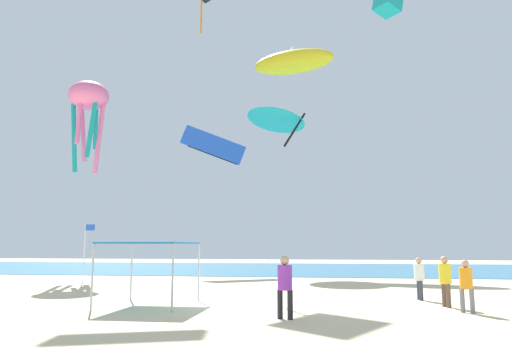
# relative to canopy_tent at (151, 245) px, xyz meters

# --- Properties ---
(ground) EXTENTS (110.00, 110.00, 0.10)m
(ground) POSITION_rel_canopy_tent_xyz_m (3.28, 0.91, -2.24)
(ground) COLOR beige
(ocean_strip) EXTENTS (110.00, 24.83, 0.03)m
(ocean_strip) POSITION_rel_canopy_tent_xyz_m (3.28, 28.25, -2.18)
(ocean_strip) COLOR teal
(ocean_strip) RESTS_ON ground
(canopy_tent) EXTENTS (2.91, 3.40, 2.30)m
(canopy_tent) POSITION_rel_canopy_tent_xyz_m (0.00, 0.00, 0.00)
(canopy_tent) COLOR #B2B2B7
(canopy_tent) RESTS_ON ground
(person_near_tent) EXTENTS (0.41, 0.41, 1.71)m
(person_near_tent) POSITION_rel_canopy_tent_xyz_m (11.05, -0.40, -1.19)
(person_near_tent) COLOR slate
(person_near_tent) RESTS_ON ground
(person_central) EXTENTS (0.40, 0.45, 1.70)m
(person_central) POSITION_rel_canopy_tent_xyz_m (10.23, 3.14, -1.20)
(person_central) COLOR #33384C
(person_central) RESTS_ON ground
(person_rightmost) EXTENTS (0.48, 0.45, 1.87)m
(person_rightmost) POSITION_rel_canopy_tent_xyz_m (5.24, -2.56, -1.10)
(person_rightmost) COLOR black
(person_rightmost) RESTS_ON ground
(person_far_shore) EXTENTS (0.43, 0.47, 1.80)m
(person_far_shore) POSITION_rel_canopy_tent_xyz_m (10.74, 1.02, -1.14)
(person_far_shore) COLOR brown
(person_far_shore) RESTS_ON ground
(banner_flag) EXTENTS (0.61, 0.06, 3.39)m
(banner_flag) POSITION_rel_canopy_tent_xyz_m (-7.22, 8.74, -0.14)
(banner_flag) COLOR silver
(banner_flag) RESTS_ON ground
(kite_parafoil_blue) EXTENTS (5.51, 1.81, 3.41)m
(kite_parafoil_blue) POSITION_rel_canopy_tent_xyz_m (-2.76, 21.28, 8.39)
(kite_parafoil_blue) COLOR blue
(kite_inflatable_yellow) EXTENTS (8.43, 4.51, 3.14)m
(kite_inflatable_yellow) POSITION_rel_canopy_tent_xyz_m (3.79, 26.72, 17.67)
(kite_inflatable_yellow) COLOR yellow
(kite_octopus_pink) EXTENTS (3.44, 3.44, 6.72)m
(kite_octopus_pink) POSITION_rel_canopy_tent_xyz_m (-10.31, 13.91, 10.42)
(kite_octopus_pink) COLOR pink
(kite_delta_teal) EXTENTS (6.87, 6.87, 4.14)m
(kite_delta_teal) POSITION_rel_canopy_tent_xyz_m (2.75, 20.73, 10.61)
(kite_delta_teal) COLOR teal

